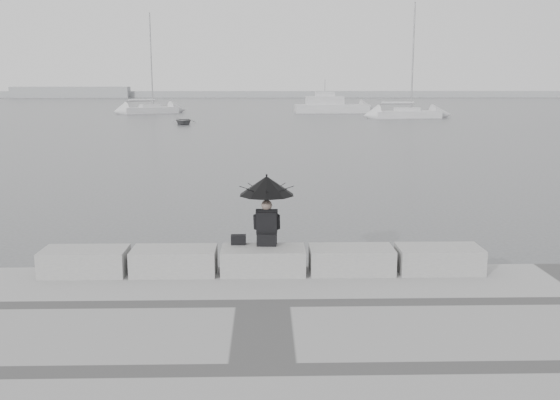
{
  "coord_description": "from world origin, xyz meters",
  "views": [
    {
      "loc": [
        0.05,
        -11.98,
        4.13
      ],
      "look_at": [
        0.41,
        3.0,
        1.28
      ],
      "focal_mm": 40.0,
      "sensor_mm": 36.0,
      "label": 1
    }
  ],
  "objects_px": {
    "sailboat_right": "(407,113)",
    "motor_cruiser": "(332,106)",
    "dinghy": "(183,121)",
    "seated_person": "(267,195)",
    "sailboat_left": "(150,109)"
  },
  "relations": [
    {
      "from": "seated_person",
      "to": "sailboat_right",
      "type": "distance_m",
      "value": 61.92
    },
    {
      "from": "sailboat_left",
      "to": "sailboat_right",
      "type": "relative_size",
      "value": 1.0
    },
    {
      "from": "seated_person",
      "to": "dinghy",
      "type": "distance_m",
      "value": 50.68
    },
    {
      "from": "sailboat_right",
      "to": "motor_cruiser",
      "type": "xyz_separation_m",
      "value": [
        -7.31,
        12.29,
        0.37
      ]
    },
    {
      "from": "sailboat_right",
      "to": "dinghy",
      "type": "xyz_separation_m",
      "value": [
        -24.29,
        -9.74,
        -0.24
      ]
    },
    {
      "from": "dinghy",
      "to": "seated_person",
      "type": "bearing_deg",
      "value": -84.78
    },
    {
      "from": "seated_person",
      "to": "sailboat_right",
      "type": "relative_size",
      "value": 0.11
    },
    {
      "from": "sailboat_left",
      "to": "dinghy",
      "type": "height_order",
      "value": "sailboat_left"
    },
    {
      "from": "sailboat_right",
      "to": "motor_cruiser",
      "type": "relative_size",
      "value": 1.3
    },
    {
      "from": "sailboat_right",
      "to": "dinghy",
      "type": "height_order",
      "value": "sailboat_right"
    },
    {
      "from": "motor_cruiser",
      "to": "sailboat_right",
      "type": "bearing_deg",
      "value": -62.52
    },
    {
      "from": "motor_cruiser",
      "to": "dinghy",
      "type": "height_order",
      "value": "motor_cruiser"
    },
    {
      "from": "seated_person",
      "to": "motor_cruiser",
      "type": "bearing_deg",
      "value": 87.05
    },
    {
      "from": "dinghy",
      "to": "motor_cruiser",
      "type": "bearing_deg",
      "value": 48.42
    },
    {
      "from": "sailboat_left",
      "to": "motor_cruiser",
      "type": "relative_size",
      "value": 1.3
    }
  ]
}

